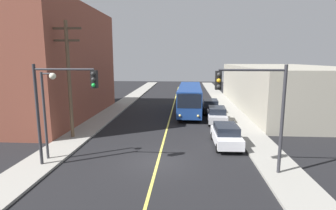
{
  "coord_description": "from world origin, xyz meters",
  "views": [
    {
      "loc": [
        1.72,
        -15.81,
        6.45
      ],
      "look_at": [
        0.0,
        9.45,
        2.0
      ],
      "focal_mm": 28.31,
      "sensor_mm": 36.0,
      "label": 1
    }
  ],
  "objects_px": {
    "traffic_signal_right_corner": "(255,99)",
    "parked_car_white": "(226,135)",
    "street_lamp_left": "(47,103)",
    "parked_car_black": "(211,106)",
    "utility_pole_near": "(69,74)",
    "traffic_signal_left_corner": "(62,96)",
    "parked_car_silver": "(217,115)",
    "city_bus": "(190,98)"
  },
  "relations": [
    {
      "from": "city_bus",
      "to": "traffic_signal_left_corner",
      "type": "height_order",
      "value": "traffic_signal_left_corner"
    },
    {
      "from": "parked_car_white",
      "to": "traffic_signal_right_corner",
      "type": "height_order",
      "value": "traffic_signal_right_corner"
    },
    {
      "from": "utility_pole_near",
      "to": "traffic_signal_right_corner",
      "type": "xyz_separation_m",
      "value": [
        12.9,
        -5.97,
        -0.92
      ]
    },
    {
      "from": "parked_car_white",
      "to": "parked_car_black",
      "type": "xyz_separation_m",
      "value": [
        -0.06,
        12.12,
        0.0
      ]
    },
    {
      "from": "parked_car_silver",
      "to": "traffic_signal_right_corner",
      "type": "xyz_separation_m",
      "value": [
        0.53,
        -12.16,
        3.46
      ]
    },
    {
      "from": "traffic_signal_left_corner",
      "to": "street_lamp_left",
      "type": "height_order",
      "value": "traffic_signal_left_corner"
    },
    {
      "from": "city_bus",
      "to": "traffic_signal_right_corner",
      "type": "xyz_separation_m",
      "value": [
        3.21,
        -17.2,
        2.49
      ]
    },
    {
      "from": "utility_pole_near",
      "to": "parked_car_black",
      "type": "bearing_deg",
      "value": 42.29
    },
    {
      "from": "parked_car_white",
      "to": "utility_pole_near",
      "type": "relative_size",
      "value": 0.48
    },
    {
      "from": "utility_pole_near",
      "to": "street_lamp_left",
      "type": "relative_size",
      "value": 1.67
    },
    {
      "from": "city_bus",
      "to": "parked_car_silver",
      "type": "xyz_separation_m",
      "value": [
        2.68,
        -5.04,
        -0.98
      ]
    },
    {
      "from": "traffic_signal_left_corner",
      "to": "street_lamp_left",
      "type": "relative_size",
      "value": 1.09
    },
    {
      "from": "traffic_signal_right_corner",
      "to": "street_lamp_left",
      "type": "distance_m",
      "value": 12.31
    },
    {
      "from": "parked_car_black",
      "to": "street_lamp_left",
      "type": "height_order",
      "value": "street_lamp_left"
    },
    {
      "from": "utility_pole_near",
      "to": "traffic_signal_right_corner",
      "type": "height_order",
      "value": "utility_pole_near"
    },
    {
      "from": "parked_car_white",
      "to": "parked_car_black",
      "type": "bearing_deg",
      "value": 90.28
    },
    {
      "from": "city_bus",
      "to": "parked_car_black",
      "type": "bearing_deg",
      "value": -3.51
    },
    {
      "from": "traffic_signal_right_corner",
      "to": "parked_car_white",
      "type": "bearing_deg",
      "value": 97.7
    },
    {
      "from": "parked_car_silver",
      "to": "traffic_signal_left_corner",
      "type": "height_order",
      "value": "traffic_signal_left_corner"
    },
    {
      "from": "parked_car_white",
      "to": "parked_car_black",
      "type": "height_order",
      "value": "same"
    },
    {
      "from": "parked_car_white",
      "to": "utility_pole_near",
      "type": "xyz_separation_m",
      "value": [
        -12.23,
        1.05,
        4.38
      ]
    },
    {
      "from": "parked_car_silver",
      "to": "street_lamp_left",
      "type": "height_order",
      "value": "street_lamp_left"
    },
    {
      "from": "city_bus",
      "to": "traffic_signal_left_corner",
      "type": "relative_size",
      "value": 2.03
    },
    {
      "from": "parked_car_silver",
      "to": "parked_car_black",
      "type": "height_order",
      "value": "same"
    },
    {
      "from": "city_bus",
      "to": "street_lamp_left",
      "type": "distance_m",
      "value": 18.46
    },
    {
      "from": "city_bus",
      "to": "utility_pole_near",
      "type": "relative_size",
      "value": 1.33
    },
    {
      "from": "street_lamp_left",
      "to": "parked_car_black",
      "type": "bearing_deg",
      "value": 53.98
    },
    {
      "from": "parked_car_white",
      "to": "utility_pole_near",
      "type": "distance_m",
      "value": 13.03
    },
    {
      "from": "parked_car_silver",
      "to": "traffic_signal_left_corner",
      "type": "xyz_separation_m",
      "value": [
        -10.29,
        -11.88,
        3.46
      ]
    },
    {
      "from": "parked_car_black",
      "to": "street_lamp_left",
      "type": "bearing_deg",
      "value": -126.02
    },
    {
      "from": "utility_pole_near",
      "to": "street_lamp_left",
      "type": "xyz_separation_m",
      "value": [
        0.66,
        -4.76,
        -1.48
      ]
    },
    {
      "from": "parked_car_silver",
      "to": "utility_pole_near",
      "type": "bearing_deg",
      "value": -153.41
    },
    {
      "from": "parked_car_white",
      "to": "parked_car_black",
      "type": "distance_m",
      "value": 12.12
    },
    {
      "from": "traffic_signal_right_corner",
      "to": "parked_car_black",
      "type": "bearing_deg",
      "value": 92.43
    },
    {
      "from": "parked_car_silver",
      "to": "utility_pole_near",
      "type": "distance_m",
      "value": 14.5
    },
    {
      "from": "utility_pole_near",
      "to": "city_bus",
      "type": "bearing_deg",
      "value": 49.21
    },
    {
      "from": "parked_car_silver",
      "to": "parked_car_white",
      "type": "bearing_deg",
      "value": -91.05
    },
    {
      "from": "parked_car_black",
      "to": "traffic_signal_right_corner",
      "type": "relative_size",
      "value": 0.74
    },
    {
      "from": "traffic_signal_left_corner",
      "to": "utility_pole_near",
      "type": "bearing_deg",
      "value": 110.02
    },
    {
      "from": "parked_car_white",
      "to": "city_bus",
      "type": "bearing_deg",
      "value": 101.72
    },
    {
      "from": "utility_pole_near",
      "to": "street_lamp_left",
      "type": "height_order",
      "value": "utility_pole_near"
    },
    {
      "from": "utility_pole_near",
      "to": "street_lamp_left",
      "type": "distance_m",
      "value": 5.03
    }
  ]
}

